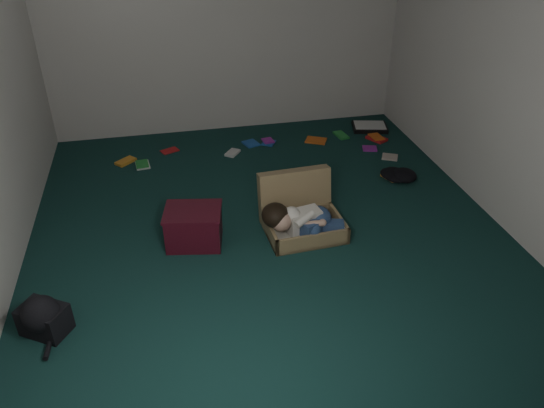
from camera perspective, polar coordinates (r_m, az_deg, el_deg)
name	(u,v)px	position (r m, az deg, el deg)	size (l,w,h in m)	color
floor	(268,229)	(4.59, -0.40, -2.75)	(4.50, 4.50, 0.00)	#11322E
wall_back	(225,17)	(6.14, -5.07, 19.40)	(4.50, 4.50, 0.00)	silver
wall_front	(389,274)	(2.10, 12.43, -7.41)	(4.50, 4.50, 0.00)	silver
wall_right	(510,66)	(4.81, 24.25, 13.34)	(4.50, 4.50, 0.00)	silver
suitcase	(300,213)	(4.56, 3.07, -1.00)	(0.67, 0.66, 0.47)	#947C52
person	(302,220)	(4.39, 3.20, -1.73)	(0.70, 0.33, 0.29)	white
maroon_bin	(194,227)	(4.39, -8.40, -2.42)	(0.52, 0.44, 0.32)	#3F0D18
backpack	(44,319)	(3.89, -23.30, -11.25)	(0.37, 0.30, 0.22)	black
clothing_pile	(402,171)	(5.53, 13.81, 3.46)	(0.42, 0.34, 0.13)	black
paper_tray	(370,127)	(6.57, 10.46, 8.15)	(0.46, 0.39, 0.06)	black
book_scatter	(282,151)	(5.92, 1.09, 5.76)	(3.04, 1.32, 0.02)	orange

